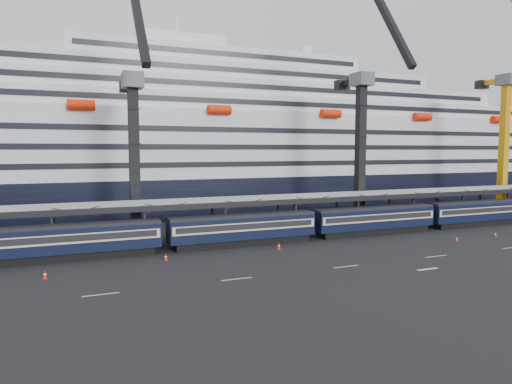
# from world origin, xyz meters

# --- Properties ---
(ground) EXTENTS (260.00, 260.00, 0.00)m
(ground) POSITION_xyz_m (0.00, 0.00, 0.00)
(ground) COLOR black
(ground) RESTS_ON ground
(lane_markings) EXTENTS (111.00, 4.27, 0.02)m
(lane_markings) POSITION_xyz_m (8.15, -5.23, 0.01)
(lane_markings) COLOR beige
(lane_markings) RESTS_ON ground
(train) EXTENTS (133.05, 3.00, 4.05)m
(train) POSITION_xyz_m (-4.65, 10.00, 2.20)
(train) COLOR black
(train) RESTS_ON ground
(canopy) EXTENTS (130.00, 6.25, 5.53)m
(canopy) POSITION_xyz_m (0.00, 14.00, 5.25)
(canopy) COLOR gray
(canopy) RESTS_ON ground
(cruise_ship) EXTENTS (214.09, 28.84, 34.00)m
(cruise_ship) POSITION_xyz_m (-1.08, 45.99, 12.34)
(cruise_ship) COLOR black
(cruise_ship) RESTS_ON ground
(crane_dark_near) EXTENTS (4.50, 17.75, 35.08)m
(crane_dark_near) POSITION_xyz_m (-20.00, 18.59, 11.93)
(crane_dark_near) COLOR #53565B
(crane_dark_near) RESTS_ON ground
(crane_dark_mid) EXTENTS (4.50, 18.24, 39.64)m
(crane_dark_mid) POSITION_xyz_m (15.00, 17.59, 13.36)
(crane_dark_mid) COLOR #53565B
(crane_dark_mid) RESTS_ON ground
(crane_yellow_near) EXTENTS (4.50, 20.12, 40.16)m
(crane_yellow_near) POSITION_xyz_m (48.00, 18.47, 14.24)
(crane_yellow_near) COLOR #53565B
(crane_yellow_near) RESTS_ON ground
(traffic_cone_b) EXTENTS (0.40, 0.40, 0.80)m
(traffic_cone_b) POSITION_xyz_m (-30.49, 2.93, 0.39)
(traffic_cone_b) COLOR #FE2708
(traffic_cone_b) RESTS_ON ground
(traffic_cone_c) EXTENTS (0.39, 0.39, 0.79)m
(traffic_cone_c) POSITION_xyz_m (-18.65, 5.71, 0.39)
(traffic_cone_c) COLOR #FE2708
(traffic_cone_c) RESTS_ON ground
(traffic_cone_d) EXTENTS (0.41, 0.41, 0.82)m
(traffic_cone_d) POSITION_xyz_m (-4.88, 6.12, 0.41)
(traffic_cone_d) COLOR #FE2708
(traffic_cone_d) RESTS_ON ground
(traffic_cone_e) EXTENTS (0.34, 0.34, 0.67)m
(traffic_cone_e) POSITION_xyz_m (18.75, 1.47, 0.33)
(traffic_cone_e) COLOR #FE2708
(traffic_cone_e) RESTS_ON ground
(traffic_cone_f) EXTENTS (0.34, 0.34, 0.68)m
(traffic_cone_f) POSITION_xyz_m (26.32, 1.99, 0.33)
(traffic_cone_f) COLOR #FE2708
(traffic_cone_f) RESTS_ON ground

